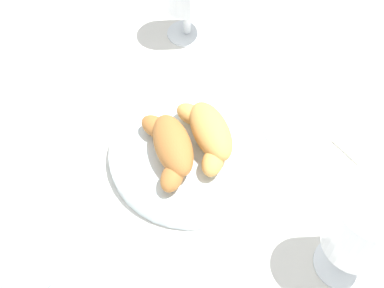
{
  "coord_description": "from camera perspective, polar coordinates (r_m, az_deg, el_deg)",
  "views": [
    {
      "loc": [
        -0.37,
        0.07,
        0.55
      ],
      "look_at": [
        0.02,
        0.01,
        0.03
      ],
      "focal_mm": 45.65,
      "sensor_mm": 36.0,
      "label": 1
    }
  ],
  "objects": [
    {
      "name": "pastry_plate",
      "position": [
        0.67,
        0.0,
        -0.91
      ],
      "size": [
        0.23,
        0.23,
        0.02
      ],
      "color": "silver",
      "rests_on": "ground_plane"
    },
    {
      "name": "sugar_packet",
      "position": [
        0.72,
        18.21,
        0.1
      ],
      "size": [
        0.06,
        0.05,
        0.01
      ],
      "primitive_type": "cube",
      "rotation": [
        0.0,
        0.0,
        0.47
      ],
      "color": "white",
      "rests_on": "ground_plane"
    },
    {
      "name": "juice_glass_left",
      "position": [
        0.55,
        19.38,
        -9.37
      ],
      "size": [
        0.08,
        0.08,
        0.14
      ],
      "color": "white",
      "rests_on": "ground_plane"
    },
    {
      "name": "croissant_large",
      "position": [
        0.65,
        1.94,
        1.37
      ],
      "size": [
        0.13,
        0.08,
        0.04
      ],
      "color": "#D6994C",
      "rests_on": "pastry_plate"
    },
    {
      "name": "ground_plane",
      "position": [
        0.67,
        1.21,
        -2.56
      ],
      "size": [
        2.2,
        2.2,
        0.0
      ],
      "primitive_type": "plane",
      "color": "silver"
    },
    {
      "name": "coffee_cup_near",
      "position": [
        0.61,
        -19.16,
        -12.7
      ],
      "size": [
        0.14,
        0.14,
        0.06
      ],
      "color": "silver",
      "rests_on": "ground_plane"
    },
    {
      "name": "folded_napkin",
      "position": [
        0.74,
        -19.15,
        0.92
      ],
      "size": [
        0.13,
        0.13,
        0.01
      ],
      "primitive_type": "cube",
      "rotation": [
        0.0,
        0.0,
        -0.21
      ],
      "color": "silver",
      "rests_on": "ground_plane"
    },
    {
      "name": "croissant_small",
      "position": [
        0.64,
        -2.52,
        -0.27
      ],
      "size": [
        0.14,
        0.08,
        0.04
      ],
      "color": "#AD6B33",
      "rests_on": "pastry_plate"
    }
  ]
}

